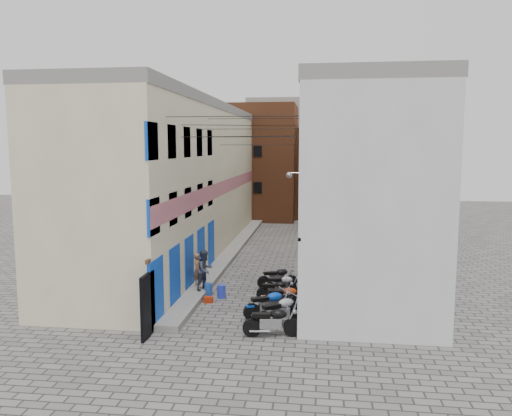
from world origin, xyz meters
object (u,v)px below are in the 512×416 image
at_px(motorcycle_b, 281,310).
at_px(motorcycle_f, 283,283).
at_px(red_crate, 208,300).
at_px(motorcycle_a, 272,320).
at_px(motorcycle_c, 269,303).
at_px(water_jug_near, 221,291).
at_px(motorcycle_e, 276,289).
at_px(person_a, 198,269).
at_px(motorcycle_g, 278,277).
at_px(water_jug_far, 208,289).
at_px(person_b, 205,270).
at_px(motorcycle_d, 285,296).

bearing_deg(motorcycle_b, motorcycle_f, 146.33).
bearing_deg(red_crate, motorcycle_f, 27.83).
height_order(motorcycle_a, motorcycle_f, motorcycle_a).
xyz_separation_m(motorcycle_c, water_jug_near, (-2.28, 2.23, -0.31)).
bearing_deg(motorcycle_e, person_a, -109.17).
bearing_deg(motorcycle_c, motorcycle_a, -19.47).
xyz_separation_m(motorcycle_e, person_a, (-3.61, 0.96, 0.48)).
bearing_deg(motorcycle_g, water_jug_far, -79.77).
relative_size(water_jug_near, water_jug_far, 1.04).
height_order(motorcycle_a, water_jug_near, motorcycle_a).
relative_size(person_a, water_jug_far, 2.66).
height_order(person_a, red_crate, person_a).
bearing_deg(water_jug_far, red_crate, -76.99).
distance_m(motorcycle_f, person_b, 3.43).
bearing_deg(red_crate, motorcycle_c, -29.96).
height_order(motorcycle_a, motorcycle_b, motorcycle_b).
bearing_deg(person_a, person_b, -133.69).
relative_size(person_b, water_jug_near, 3.07).
relative_size(motorcycle_a, person_b, 1.15).
height_order(person_b, water_jug_far, person_b).
xyz_separation_m(motorcycle_a, motorcycle_c, (-0.28, 1.82, 0.01)).
relative_size(water_jug_far, red_crate, 1.43).
bearing_deg(person_b, motorcycle_b, -101.80).
distance_m(motorcycle_g, red_crate, 3.64).
bearing_deg(motorcycle_b, motorcycle_a, -47.92).
distance_m(motorcycle_b, motorcycle_e, 2.99).
xyz_separation_m(water_jug_far, red_crate, (0.22, -0.94, -0.15)).
distance_m(motorcycle_g, water_jug_far, 3.26).
height_order(motorcycle_a, motorcycle_d, motorcycle_a).
relative_size(motorcycle_c, motorcycle_g, 1.10).
bearing_deg(motorcycle_c, motorcycle_e, 149.81).
distance_m(motorcycle_f, water_jug_far, 3.24).
bearing_deg(motorcycle_g, motorcycle_c, -17.05).
relative_size(motorcycle_b, motorcycle_d, 1.11).
xyz_separation_m(motorcycle_c, red_crate, (-2.69, 1.55, -0.48)).
bearing_deg(motorcycle_g, water_jug_near, -69.11).
relative_size(motorcycle_d, motorcycle_f, 1.11).
bearing_deg(motorcycle_d, water_jug_far, -117.27).
height_order(motorcycle_f, person_a, person_a).
distance_m(motorcycle_e, motorcycle_f, 0.93).
height_order(motorcycle_c, motorcycle_f, motorcycle_c).
distance_m(motorcycle_b, motorcycle_d, 1.84).
distance_m(motorcycle_a, water_jug_far, 5.38).
relative_size(person_a, water_jug_near, 2.54).
distance_m(person_a, water_jug_far, 1.15).
height_order(motorcycle_b, person_a, person_a).
bearing_deg(motorcycle_g, red_crate, -64.79).
bearing_deg(motorcycle_a, red_crate, -146.81).
bearing_deg(motorcycle_d, motorcycle_a, -9.23).
bearing_deg(motorcycle_f, motorcycle_d, 2.42).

